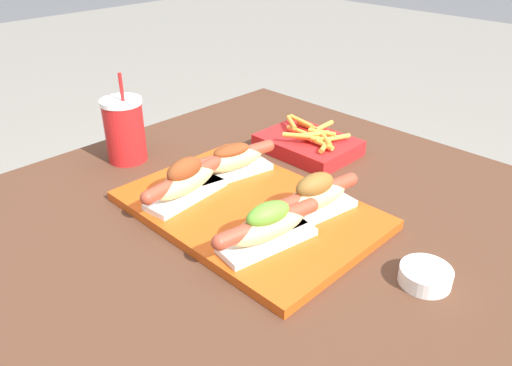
{
  "coord_description": "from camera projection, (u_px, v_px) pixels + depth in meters",
  "views": [
    {
      "loc": [
        0.56,
        -0.54,
        1.24
      ],
      "look_at": [
        -0.01,
        0.03,
        0.79
      ],
      "focal_mm": 35.0,
      "sensor_mm": 36.0,
      "label": 1
    }
  ],
  "objects": [
    {
      "name": "hot_dog_1",
      "position": [
        268.0,
        226.0,
        0.81
      ],
      "size": [
        0.09,
        0.21,
        0.08
      ],
      "color": "white",
      "rests_on": "serving_tray"
    },
    {
      "name": "hot_dog_2",
      "position": [
        232.0,
        160.0,
        1.02
      ],
      "size": [
        0.09,
        0.21,
        0.07
      ],
      "color": "white",
      "rests_on": "serving_tray"
    },
    {
      "name": "drink_cup",
      "position": [
        125.0,
        130.0,
        1.1
      ],
      "size": [
        0.09,
        0.09,
        0.2
      ],
      "color": "red",
      "rests_on": "patio_table"
    },
    {
      "name": "fries_basket",
      "position": [
        308.0,
        144.0,
        1.16
      ],
      "size": [
        0.22,
        0.16,
        0.06
      ],
      "color": "red",
      "rests_on": "patio_table"
    },
    {
      "name": "hot_dog_0",
      "position": [
        185.0,
        181.0,
        0.94
      ],
      "size": [
        0.08,
        0.21,
        0.08
      ],
      "color": "white",
      "rests_on": "serving_tray"
    },
    {
      "name": "hot_dog_3",
      "position": [
        314.0,
        197.0,
        0.89
      ],
      "size": [
        0.09,
        0.21,
        0.08
      ],
      "color": "white",
      "rests_on": "serving_tray"
    },
    {
      "name": "patio_table",
      "position": [
        248.0,
        356.0,
        1.1
      ],
      "size": [
        1.0,
        1.13,
        0.73
      ],
      "color": "#4C2D1E",
      "rests_on": "ground_plane"
    },
    {
      "name": "sauce_bowl",
      "position": [
        426.0,
        275.0,
        0.76
      ],
      "size": [
        0.08,
        0.08,
        0.03
      ],
      "color": "white",
      "rests_on": "patio_table"
    },
    {
      "name": "serving_tray",
      "position": [
        248.0,
        210.0,
        0.93
      ],
      "size": [
        0.47,
        0.32,
        0.02
      ],
      "color": "#CC4C14",
      "rests_on": "patio_table"
    }
  ]
}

